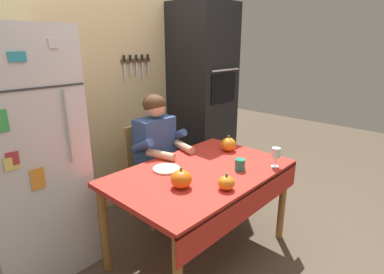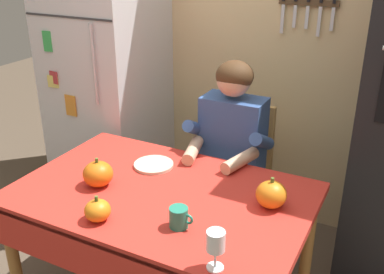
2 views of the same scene
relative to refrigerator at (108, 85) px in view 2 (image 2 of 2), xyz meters
name	(u,v)px [view 2 (image 2 of 2)]	position (x,y,z in m)	size (l,w,h in m)	color
back_wall_assembly	(264,31)	(1.00, 0.39, 0.40)	(3.70, 0.13, 2.60)	#D1B784
refrigerator	(108,85)	(0.00, 0.00, 0.00)	(0.68, 0.71, 1.80)	silver
dining_table	(160,208)	(0.95, -0.88, -0.24)	(1.40, 0.90, 0.74)	#9E6B33
chair_behind_person	(239,171)	(1.05, -0.09, -0.39)	(0.40, 0.40, 0.93)	tan
seated_person	(228,150)	(1.05, -0.28, -0.16)	(0.47, 0.55, 1.25)	#38384C
coffee_mug	(179,217)	(1.16, -1.08, -0.11)	(0.11, 0.08, 0.09)	#237F66
wine_glass	(216,243)	(1.40, -1.24, -0.05)	(0.07, 0.07, 0.16)	white
pumpkin_large	(98,210)	(0.83, -1.19, -0.11)	(0.11, 0.11, 0.12)	orange
pumpkin_medium	(98,174)	(0.65, -0.95, -0.10)	(0.15, 0.15, 0.15)	orange
pumpkin_small	(271,194)	(1.45, -0.75, -0.10)	(0.14, 0.14, 0.15)	orange
serving_tray	(154,165)	(0.78, -0.66, -0.15)	(0.21, 0.21, 0.02)	beige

